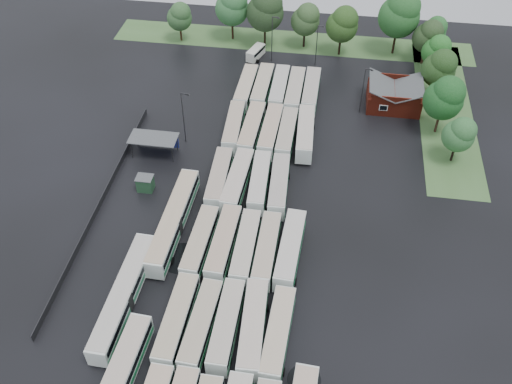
# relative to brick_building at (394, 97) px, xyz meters

# --- Properties ---
(ground) EXTENTS (160.00, 160.00, 0.00)m
(ground) POSITION_rel_brick_building_xyz_m (-24.00, -42.77, -1.87)
(ground) COLOR black
(ground) RESTS_ON ground
(brick_building) EXTENTS (10.07, 8.60, 5.39)m
(brick_building) POSITION_rel_brick_building_xyz_m (0.00, 0.00, 0.00)
(brick_building) COLOR maroon
(brick_building) RESTS_ON ground
(wash_shed) EXTENTS (8.20, 4.20, 3.58)m
(wash_shed) POSITION_rel_brick_building_xyz_m (-41.20, -20.74, 1.12)
(wash_shed) COLOR #2D2D30
(wash_shed) RESTS_ON ground
(utility_hut) EXTENTS (2.70, 2.20, 2.62)m
(utility_hut) POSITION_rel_brick_building_xyz_m (-40.20, -30.17, -0.55)
(utility_hut) COLOR #1E4528
(utility_hut) RESTS_ON ground
(grass_strip_north) EXTENTS (80.00, 10.00, 0.01)m
(grass_strip_north) POSITION_rel_brick_building_xyz_m (-22.00, 22.03, -1.86)
(grass_strip_north) COLOR #446D35
(grass_strip_north) RESTS_ON ground
(grass_strip_east) EXTENTS (10.00, 50.00, 0.01)m
(grass_strip_east) POSITION_rel_brick_building_xyz_m (10.00, 0.03, -1.86)
(grass_strip_east) COLOR #446D35
(grass_strip_east) RESTS_ON ground
(west_fence) EXTENTS (0.10, 50.00, 1.20)m
(west_fence) POSITION_rel_brick_building_xyz_m (-46.20, -34.77, -1.27)
(west_fence) COLOR #2D2D30
(west_fence) RESTS_ON ground
(bus_r1c0) EXTENTS (3.09, 13.07, 3.62)m
(bus_r1c0) POSITION_rel_brick_building_xyz_m (-28.46, -55.24, 0.13)
(bus_r1c0) COLOR silver
(bus_r1c0) RESTS_ON ground
(bus_r1c1) EXTENTS (3.30, 12.71, 3.51)m
(bus_r1c1) POSITION_rel_brick_building_xyz_m (-25.25, -55.44, 0.06)
(bus_r1c1) COLOR silver
(bus_r1c1) RESTS_ON ground
(bus_r1c2) EXTENTS (2.80, 12.72, 3.54)m
(bus_r1c2) POSITION_rel_brick_building_xyz_m (-22.09, -55.04, 0.08)
(bus_r1c2) COLOR silver
(bus_r1c2) RESTS_ON ground
(bus_r1c3) EXTENTS (3.48, 13.41, 3.70)m
(bus_r1c3) POSITION_rel_brick_building_xyz_m (-18.71, -54.95, 0.17)
(bus_r1c3) COLOR silver
(bus_r1c3) RESTS_ON ground
(bus_r1c4) EXTENTS (3.23, 12.91, 3.57)m
(bus_r1c4) POSITION_rel_brick_building_xyz_m (-15.53, -55.33, 0.10)
(bus_r1c4) COLOR silver
(bus_r1c4) RESTS_ON ground
(bus_r2c0) EXTENTS (3.17, 12.71, 3.51)m
(bus_r2c0) POSITION_rel_brick_building_xyz_m (-28.44, -41.91, 0.06)
(bus_r2c0) COLOR silver
(bus_r2c0) RESTS_ON ground
(bus_r2c1) EXTENTS (3.15, 13.18, 3.65)m
(bus_r2c1) POSITION_rel_brick_building_xyz_m (-25.06, -41.63, 0.14)
(bus_r2c1) COLOR silver
(bus_r2c1) RESTS_ON ground
(bus_r2c2) EXTENTS (2.72, 12.72, 3.54)m
(bus_r2c2) POSITION_rel_brick_building_xyz_m (-21.81, -41.87, 0.08)
(bus_r2c2) COLOR silver
(bus_r2c2) RESTS_ON ground
(bus_r2c3) EXTENTS (2.76, 12.65, 3.52)m
(bus_r2c3) POSITION_rel_brick_building_xyz_m (-18.80, -41.82, 0.07)
(bus_r2c3) COLOR silver
(bus_r2c3) RESTS_ON ground
(bus_r2c4) EXTENTS (3.43, 13.45, 3.71)m
(bus_r2c4) POSITION_rel_brick_building_xyz_m (-15.50, -41.38, 0.18)
(bus_r2c4) COLOR silver
(bus_r2c4) RESTS_ON ground
(bus_r3c0) EXTENTS (3.11, 12.85, 3.55)m
(bus_r3c0) POSITION_rel_brick_building_xyz_m (-28.44, -28.05, 0.09)
(bus_r3c0) COLOR silver
(bus_r3c0) RESTS_ON ground
(bus_r3c1) EXTENTS (3.40, 13.40, 3.70)m
(bus_r3c1) POSITION_rel_brick_building_xyz_m (-25.38, -28.23, 0.17)
(bus_r3c1) COLOR silver
(bus_r3c1) RESTS_ON ground
(bus_r3c2) EXTENTS (3.19, 12.73, 3.52)m
(bus_r3c2) POSITION_rel_brick_building_xyz_m (-21.90, -27.85, 0.07)
(bus_r3c2) COLOR silver
(bus_r3c2) RESTS_ON ground
(bus_r3c3) EXTENTS (3.27, 12.86, 3.55)m
(bus_r3c3) POSITION_rel_brick_building_xyz_m (-18.69, -28.20, 0.09)
(bus_r3c3) COLOR silver
(bus_r3c3) RESTS_ON ground
(bus_r4c0) EXTENTS (3.27, 12.81, 3.54)m
(bus_r4c0) POSITION_rel_brick_building_xyz_m (-28.54, -14.08, 0.08)
(bus_r4c0) COLOR silver
(bus_r4c0) RESTS_ON ground
(bus_r4c1) EXTENTS (3.23, 13.36, 3.70)m
(bus_r4c1) POSITION_rel_brick_building_xyz_m (-25.25, -14.31, 0.17)
(bus_r4c1) COLOR silver
(bus_r4c1) RESTS_ON ground
(bus_r4c2) EXTENTS (3.11, 13.16, 3.64)m
(bus_r4c2) POSITION_rel_brick_building_xyz_m (-21.89, -14.29, 0.14)
(bus_r4c2) COLOR silver
(bus_r4c2) RESTS_ON ground
(bus_r4c3) EXTENTS (2.83, 12.64, 3.51)m
(bus_r4c3) POSITION_rel_brick_building_xyz_m (-18.96, -14.65, 0.07)
(bus_r4c3) COLOR silver
(bus_r4c3) RESTS_ON ground
(bus_r4c4) EXTENTS (3.38, 13.44, 3.71)m
(bus_r4c4) POSITION_rel_brick_building_xyz_m (-15.75, -14.03, 0.18)
(bus_r4c4) COLOR silver
(bus_r4c4) RESTS_ON ground
(bus_r5c0) EXTENTS (2.97, 12.96, 3.60)m
(bus_r5c0) POSITION_rel_brick_building_xyz_m (-28.44, -1.09, 0.11)
(bus_r5c0) COLOR silver
(bus_r5c0) RESTS_ON ground
(bus_r5c1) EXTENTS (3.01, 13.25, 3.68)m
(bus_r5c1) POSITION_rel_brick_building_xyz_m (-25.29, -0.51, 0.16)
(bus_r5c1) COLOR silver
(bus_r5c1) RESTS_ON ground
(bus_r5c2) EXTENTS (2.78, 13.05, 3.63)m
(bus_r5c2) POSITION_rel_brick_building_xyz_m (-22.00, -0.48, 0.13)
(bus_r5c2) COLOR silver
(bus_r5c2) RESTS_ON ground
(bus_r5c3) EXTENTS (2.96, 13.34, 3.70)m
(bus_r5c3) POSITION_rel_brick_building_xyz_m (-18.89, -1.03, 0.17)
(bus_r5c3) COLOR silver
(bus_r5c3) RESTS_ON ground
(bus_r5c4) EXTENTS (2.89, 13.09, 3.64)m
(bus_r5c4) POSITION_rel_brick_building_xyz_m (-15.80, -0.47, 0.14)
(bus_r5c4) COLOR silver
(bus_r5c4) RESTS_ON ground
(artic_bus_west_b) EXTENTS (3.33, 19.99, 3.70)m
(artic_bus_west_b) POSITION_rel_brick_building_xyz_m (-33.28, -38.29, 0.18)
(artic_bus_west_b) COLOR silver
(artic_bus_west_b) RESTS_ON ground
(artic_bus_west_c) EXTENTS (3.25, 19.45, 3.60)m
(artic_bus_west_c) POSITION_rel_brick_building_xyz_m (-36.33, -52.51, 0.13)
(artic_bus_west_c) COLOR silver
(artic_bus_west_c) RESTS_ON ground
(minibus) EXTENTS (3.61, 5.73, 2.35)m
(minibus) POSITION_rel_brick_building_xyz_m (-28.81, 13.79, -0.56)
(minibus) COLOR white
(minibus) RESTS_ON ground
(tree_north_0) EXTENTS (5.52, 5.52, 9.14)m
(tree_north_0) POSITION_rel_brick_building_xyz_m (-46.43, 18.85, 4.01)
(tree_north_0) COLOR #3B2215
(tree_north_0) RESTS_ON ground
(tree_north_1) EXTENTS (7.38, 7.38, 12.23)m
(tree_north_1) POSITION_rel_brick_building_xyz_m (-35.05, 21.33, 6.00)
(tree_north_1) COLOR black
(tree_north_1) RESTS_ON ground
(tree_north_2) EXTENTS (8.03, 8.03, 13.31)m
(tree_north_2) POSITION_rel_brick_building_xyz_m (-27.43, 19.28, 6.70)
(tree_north_2) COLOR black
(tree_north_2) RESTS_ON ground
(tree_north_3) EXTENTS (6.21, 6.21, 10.28)m
(tree_north_3) POSITION_rel_brick_building_xyz_m (-18.81, 20.13, 4.75)
(tree_north_3) COLOR black
(tree_north_3) RESTS_ON ground
(tree_north_4) EXTENTS (6.78, 6.78, 11.23)m
(tree_north_4) POSITION_rel_brick_building_xyz_m (-10.91, 17.90, 5.36)
(tree_north_4) COLOR black
(tree_north_4) RESTS_ON ground
(tree_north_5) EXTENTS (8.68, 8.68, 14.38)m
(tree_north_5) POSITION_rel_brick_building_xyz_m (0.69, 20.20, 7.39)
(tree_north_5) COLOR black
(tree_north_5) RESTS_ON ground
(tree_north_6) EXTENTS (5.41, 5.41, 8.97)m
(tree_north_6) POSITION_rel_brick_building_xyz_m (8.35, 20.78, 3.90)
(tree_north_6) COLOR black
(tree_north_6) RESTS_ON ground
(tree_east_0) EXTENTS (5.43, 5.43, 9.00)m
(tree_east_0) POSITION_rel_brick_building_xyz_m (9.80, -15.33, 3.92)
(tree_east_0) COLOR black
(tree_east_0) RESTS_ON ground
(tree_east_1) EXTENTS (7.03, 7.03, 11.65)m
(tree_east_1) POSITION_rel_brick_building_xyz_m (7.74, -7.37, 5.63)
(tree_east_1) COLOR #382318
(tree_east_1) RESTS_ON ground
(tree_east_2) EXTENTS (6.45, 6.45, 10.69)m
(tree_east_2) POSITION_rel_brick_building_xyz_m (7.89, 3.68, 5.01)
(tree_east_2) COLOR black
(tree_east_2) RESTS_ON ground
(tree_east_3) EXTENTS (5.66, 5.66, 9.37)m
(tree_east_3) POSITION_rel_brick_building_xyz_m (8.16, 11.81, 4.16)
(tree_east_3) COLOR #321F15
(tree_east_3) RESTS_ON ground
(tree_east_4) EXTENTS (6.06, 6.06, 10.03)m
(tree_east_4) POSITION_rel_brick_building_xyz_m (6.74, 16.76, 4.58)
(tree_east_4) COLOR #392217
(tree_east_4) RESTS_ON ground
(lamp_post_ne) EXTENTS (1.46, 0.28, 9.48)m
(lamp_post_ne) POSITION_rel_brick_building_xyz_m (-6.11, -3.23, 3.64)
(lamp_post_ne) COLOR #2D2D30
(lamp_post_ne) RESTS_ON ground
(lamp_post_nw) EXTENTS (1.58, 0.31, 10.26)m
(lamp_post_nw) POSITION_rel_brick_building_xyz_m (-36.66, -16.93, 4.09)
(lamp_post_nw) COLOR #2D2D30
(lamp_post_nw) RESTS_ON ground
(lamp_post_back_w) EXTENTS (1.57, 0.30, 10.17)m
(lamp_post_back_w) POSITION_rel_brick_building_xyz_m (-25.12, 13.04, 4.04)
(lamp_post_back_w) COLOR #2D2D30
(lamp_post_back_w) RESTS_ON ground
(lamp_post_back_e) EXTENTS (1.40, 0.27, 9.08)m
(lamp_post_back_e) POSITION_rel_brick_building_xyz_m (-15.75, 12.71, 3.41)
(lamp_post_back_e) COLOR #2D2D30
(lamp_post_back_e) RESTS_ON ground
(puddle_2) EXTENTS (5.90, 5.90, 0.01)m
(puddle_2) POSITION_rel_brick_building_xyz_m (-31.05, -43.56, -1.86)
(puddle_2) COLOR black
(puddle_2) RESTS_ON ground
(puddle_3) EXTENTS (4.58, 4.58, 0.01)m
(puddle_3) POSITION_rel_brick_building_xyz_m (-21.84, -44.02, -1.86)
(puddle_3) COLOR black
(puddle_3) RESTS_ON ground
(puddle_4) EXTENTS (4.12, 4.12, 0.01)m
(puddle_4) POSITION_rel_brick_building_xyz_m (-11.75, -59.89, -1.86)
(puddle_4) COLOR black
(puddle_4) RESTS_ON ground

